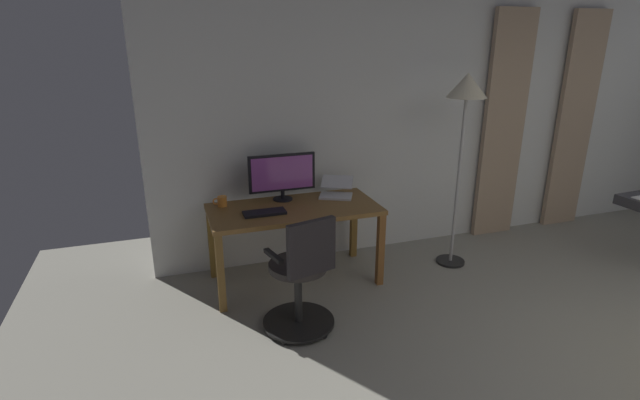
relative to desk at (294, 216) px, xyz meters
The scene contains 10 objects.
back_room_partition 2.03m from the desk, 164.75° to the right, with size 6.18×0.10×2.60m, color silver.
curtain_left_panel 3.52m from the desk, behind, with size 0.48×0.06×2.44m, color tan.
curtain_right_panel 2.57m from the desk, behind, with size 0.50×0.06×2.44m, color tan.
desk is the anchor object (origin of this frame).
office_chair 0.82m from the desk, 78.17° to the left, with size 0.56×0.56×0.95m.
computer_monitor 0.41m from the desk, 80.09° to the right, with size 0.62×0.18×0.43m.
computer_keyboard 0.31m from the desk, 16.94° to the left, with size 0.36×0.15×0.02m, color black.
laptop 0.52m from the desk, 158.78° to the right, with size 0.40×0.41×0.16m.
mug_tea 0.66m from the desk, 20.88° to the right, with size 0.13×0.08×0.09m.
floor_lamp 1.85m from the desk, behind, with size 0.36×0.36×1.85m.
Camera 1 is at (2.89, 1.05, 2.14)m, focal length 26.64 mm.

